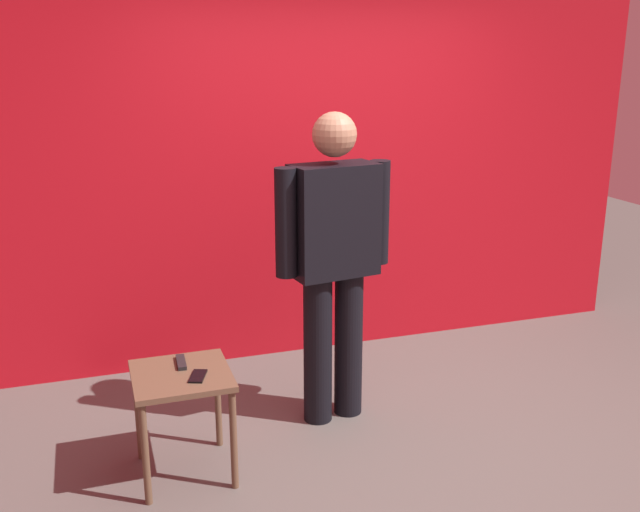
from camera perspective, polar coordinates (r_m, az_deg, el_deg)
ground_plane at (r=4.06m, az=8.02°, el=-15.73°), size 12.00×12.00×0.00m
back_wall_red at (r=5.03m, az=0.24°, el=9.90°), size 4.88×0.12×3.18m
standing_person at (r=4.05m, az=1.11°, el=0.16°), size 0.72×0.31×1.82m
side_table at (r=3.73m, az=-11.02°, el=-10.52°), size 0.49×0.49×0.57m
cell_phone at (r=3.63m, az=-9.78°, el=-9.50°), size 0.12×0.16×0.01m
tv_remote at (r=3.79m, az=-11.09°, el=-8.38°), size 0.05×0.17×0.02m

